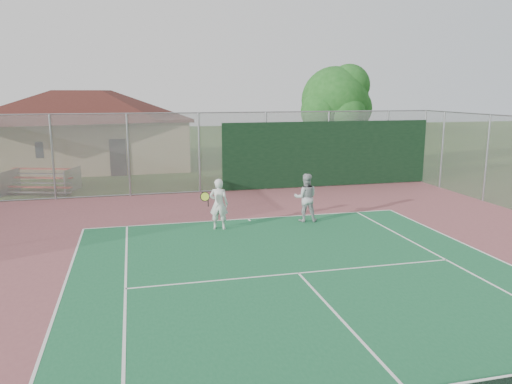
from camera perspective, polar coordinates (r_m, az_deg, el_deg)
back_fence at (r=22.54m, az=1.39°, el=4.47°), size 20.08×0.11×3.53m
side_fence_right at (r=22.13m, az=24.86°, el=3.50°), size 0.08×9.00×3.50m
clubhouse at (r=30.97m, az=-18.96°, el=7.66°), size 12.49×8.51×5.30m
bleachers at (r=23.93m, az=-23.33°, el=1.22°), size 3.21×2.39×1.03m
tree at (r=26.90m, az=9.20°, el=10.04°), size 4.16×3.94×5.80m
player_white_front at (r=16.05m, az=-4.30°, el=-1.43°), size 1.00×0.66×1.65m
player_grey_back at (r=17.07m, az=5.69°, el=-0.70°), size 0.92×0.79×1.65m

